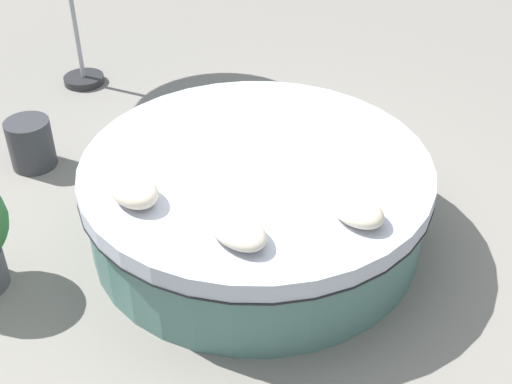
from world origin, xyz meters
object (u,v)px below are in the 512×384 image
at_px(throw_pillow_1, 236,229).
at_px(side_table, 31,144).
at_px(throw_pillow_2, 357,210).
at_px(throw_pillow_0, 133,190).
at_px(round_bed, 256,198).

relative_size(throw_pillow_1, side_table, 1.09).
bearing_deg(throw_pillow_2, throw_pillow_0, -136.33).
distance_m(throw_pillow_1, throw_pillow_2, 0.81).
distance_m(throw_pillow_0, throw_pillow_2, 1.52).
distance_m(round_bed, throw_pillow_1, 0.97).
height_order(round_bed, throw_pillow_1, throw_pillow_1).
xyz_separation_m(round_bed, throw_pillow_1, (0.61, -0.64, 0.41)).
bearing_deg(side_table, round_bed, 25.65).
distance_m(throw_pillow_0, throw_pillow_1, 0.82).
xyz_separation_m(round_bed, throw_pillow_2, (0.95, 0.10, 0.41)).
bearing_deg(throw_pillow_1, throw_pillow_0, -157.63).
bearing_deg(side_table, throw_pillow_1, 7.37).
distance_m(throw_pillow_2, side_table, 3.22).
bearing_deg(throw_pillow_2, round_bed, -174.10).
relative_size(round_bed, throw_pillow_1, 5.36).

